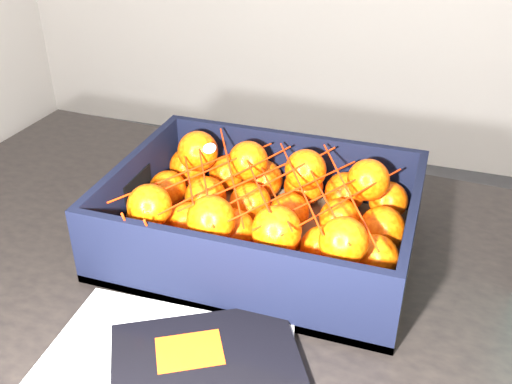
% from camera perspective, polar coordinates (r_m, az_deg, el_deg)
% --- Properties ---
extents(table, '(1.24, 0.86, 0.75)m').
position_cam_1_polar(table, '(0.89, -2.02, -13.42)').
color(table, black).
rests_on(table, ground).
extents(produce_crate, '(0.42, 0.32, 0.11)m').
position_cam_1_polar(produce_crate, '(0.86, 0.63, -3.33)').
color(produce_crate, '#8D6041').
rests_on(produce_crate, table).
extents(clementine_heap, '(0.40, 0.30, 0.11)m').
position_cam_1_polar(clementine_heap, '(0.85, 0.62, -2.18)').
color(clementine_heap, '#F24B05').
rests_on(clementine_heap, produce_crate).
extents(mesh_net, '(0.36, 0.28, 0.09)m').
position_cam_1_polar(mesh_net, '(0.82, 0.07, 0.69)').
color(mesh_net, red).
rests_on(mesh_net, clementine_heap).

